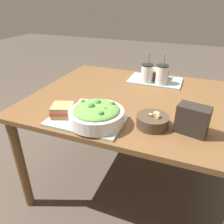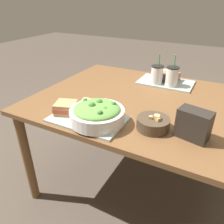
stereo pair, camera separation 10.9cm
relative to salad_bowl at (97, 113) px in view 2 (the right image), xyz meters
name	(u,v)px [view 2 (the right image)]	position (x,y,z in m)	size (l,w,h in m)	color
ground_plane	(136,181)	(0.10, 0.40, -0.81)	(12.00, 12.00, 0.00)	#4C4238
dining_table	(141,110)	(0.10, 0.40, -0.15)	(1.35, 1.09, 0.74)	brown
tray_near	(88,119)	(-0.06, 0.00, -0.05)	(0.41, 0.25, 0.01)	#99A89E
tray_far	(166,82)	(0.16, 0.76, -0.05)	(0.41, 0.25, 0.01)	#99A89E
salad_bowl	(97,113)	(0.00, 0.00, 0.00)	(0.29, 0.29, 0.11)	white
soup_bowl	(153,123)	(0.28, 0.09, -0.03)	(0.17, 0.17, 0.08)	#473828
sandwich_near	(66,108)	(-0.20, 0.00, -0.02)	(0.15, 0.15, 0.06)	tan
baguette_near	(93,105)	(-0.08, 0.09, -0.01)	(0.12, 0.07, 0.07)	#DBBC84
sandwich_far	(170,77)	(0.18, 0.79, -0.02)	(0.14, 0.13, 0.06)	olive
baguette_far	(163,73)	(0.11, 0.84, -0.01)	(0.10, 0.07, 0.07)	#DBBC84
drink_cup_dark	(157,75)	(0.10, 0.69, 0.01)	(0.09, 0.09, 0.22)	silver
drink_cup_red	(172,77)	(0.21, 0.69, 0.02)	(0.09, 0.09, 0.23)	silver
chip_bag	(194,124)	(0.46, 0.10, 0.01)	(0.16, 0.12, 0.14)	#28231E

